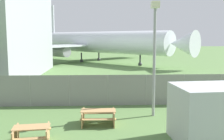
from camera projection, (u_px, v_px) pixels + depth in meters
The scene contains 6 objects.
perimeter_fence at pixel (69, 91), 17.23m from camera, with size 56.07×0.07×2.06m.
airplane at pixel (94, 42), 47.45m from camera, with size 30.08×28.98×11.08m.
portable_cabin at pixel (214, 114), 11.33m from camera, with size 3.58×2.76×2.47m.
picnic_bench_near_cabin at pixel (32, 133), 11.14m from camera, with size 1.69×1.58×0.76m.
picnic_bench_open_grass at pixel (98, 115), 13.64m from camera, with size 1.83×1.43×0.76m.
light_mast at pixel (155, 45), 14.70m from camera, with size 0.44×0.44×6.48m.
Camera 1 is at (2.05, -6.19, 4.54)m, focal length 42.00 mm.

